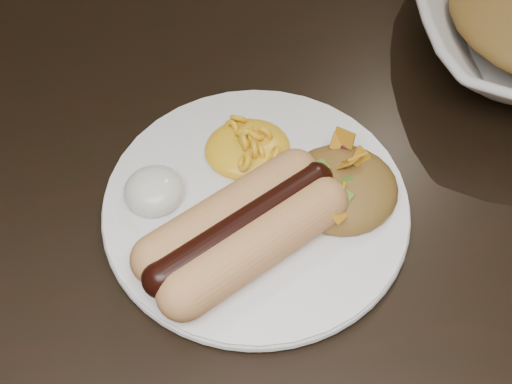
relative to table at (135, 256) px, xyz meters
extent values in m
cube|color=black|center=(0.00, 0.00, 0.07)|extent=(1.60, 0.90, 0.04)
cylinder|color=white|center=(0.11, -0.03, 0.10)|extent=(0.26, 0.26, 0.01)
cylinder|color=tan|center=(0.10, -0.09, 0.13)|extent=(0.14, 0.09, 0.04)
cylinder|color=tan|center=(0.10, -0.05, 0.13)|extent=(0.14, 0.09, 0.04)
cylinder|color=black|center=(0.10, -0.07, 0.13)|extent=(0.14, 0.09, 0.03)
ellipsoid|color=yellow|center=(0.12, 0.02, 0.12)|extent=(0.09, 0.09, 0.03)
ellipsoid|color=silver|center=(0.03, -0.01, 0.12)|extent=(0.05, 0.05, 0.03)
ellipsoid|color=#B14625|center=(0.18, -0.04, 0.12)|extent=(0.09, 0.09, 0.04)
camera|label=1|loc=(0.05, -0.31, 0.51)|focal=42.00mm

